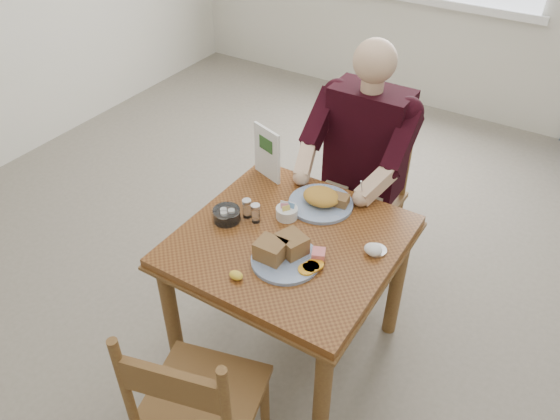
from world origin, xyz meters
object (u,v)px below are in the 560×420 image
Objects in this scene: chair_far at (363,195)px; chair_near at (198,407)px; diner at (361,152)px; far_plate at (322,200)px; table at (289,256)px; near_plate at (285,253)px.

chair_far is 1.53m from chair_near.
far_plate is (0.01, -0.43, -0.03)m from diner.
table is 0.81m from chair_far.
chair_far is at bearing 90.00° from table.
chair_near is 2.80× the size of far_plate.
table is 0.66× the size of diner.
chair_far is at bearing 90.01° from diner.
near_plate reaches higher than table.
table is at bearing -90.00° from chair_far.
chair_far is 0.60m from far_plate.
near_plate reaches higher than far_plate.
diner reaches higher than chair_far.
chair_far is 0.98m from near_plate.
diner is at bearing 91.99° from chair_near.
chair_far reaches higher than table.
near_plate is (0.01, 0.60, 0.31)m from chair_near.
far_plate is at bearing 87.88° from table.
diner is (-0.05, 1.44, 0.33)m from chair_near.
chair_far is 0.69× the size of diner.
near_plate is (0.06, -0.13, 0.15)m from table.
table is 0.31m from far_plate.
table is 0.97× the size of chair_far.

